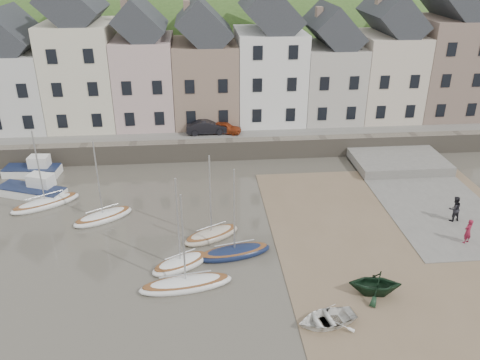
{
  "coord_description": "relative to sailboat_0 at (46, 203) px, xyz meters",
  "views": [
    {
      "loc": [
        -2.81,
        -25.24,
        18.09
      ],
      "look_at": [
        0.0,
        6.0,
        3.0
      ],
      "focal_mm": 36.79,
      "sensor_mm": 36.0,
      "label": 1
    }
  ],
  "objects": [
    {
      "name": "ground",
      "position": [
        14.65,
        -8.97,
        -0.26
      ],
      "size": [
        160.0,
        160.0,
        0.0
      ],
      "primitive_type": "plane",
      "color": "#4C473B",
      "rests_on": "ground"
    },
    {
      "name": "quay_land",
      "position": [
        14.65,
        23.03,
        0.49
      ],
      "size": [
        90.0,
        30.0,
        1.5
      ],
      "primitive_type": "cube",
      "color": "#3B5B24",
      "rests_on": "ground"
    },
    {
      "name": "quay_street",
      "position": [
        14.65,
        11.53,
        1.29
      ],
      "size": [
        70.0,
        7.0,
        0.1
      ],
      "primitive_type": "cube",
      "color": "slate",
      "rests_on": "quay_land"
    },
    {
      "name": "seawall",
      "position": [
        14.65,
        8.03,
        0.64
      ],
      "size": [
        70.0,
        1.2,
        1.8
      ],
      "primitive_type": "cube",
      "color": "slate",
      "rests_on": "ground"
    },
    {
      "name": "beach",
      "position": [
        25.65,
        -8.97,
        -0.23
      ],
      "size": [
        18.0,
        26.0,
        0.06
      ],
      "primitive_type": "cube",
      "color": "brown",
      "rests_on": "ground"
    },
    {
      "name": "slipway",
      "position": [
        29.65,
        -0.97,
        -0.2
      ],
      "size": [
        8.0,
        18.0,
        0.12
      ],
      "primitive_type": "cube",
      "color": "slate",
      "rests_on": "ground"
    },
    {
      "name": "hillside",
      "position": [
        9.65,
        51.03,
        -18.25
      ],
      "size": [
        134.4,
        84.0,
        84.0
      ],
      "color": "#3B5B24",
      "rests_on": "ground"
    },
    {
      "name": "townhouse_terrace",
      "position": [
        16.41,
        15.03,
        7.06
      ],
      "size": [
        61.05,
        8.0,
        13.93
      ],
      "color": "white",
      "rests_on": "quay_land"
    },
    {
      "name": "sailboat_0",
      "position": [
        0.0,
        0.0,
        0.0
      ],
      "size": [
        5.21,
        3.97,
        6.32
      ],
      "color": "white",
      "rests_on": "ground"
    },
    {
      "name": "sailboat_1",
      "position": [
        4.72,
        -2.5,
        0.0
      ],
      "size": [
        4.57,
        3.56,
        6.32
      ],
      "color": "white",
      "rests_on": "ground"
    },
    {
      "name": "sailboat_2",
      "position": [
        12.46,
        -5.68,
        0.01
      ],
      "size": [
        4.33,
        3.25,
        6.32
      ],
      "color": "beige",
      "rests_on": "ground"
    },
    {
      "name": "sailboat_3",
      "position": [
        10.43,
        -8.83,
        0.01
      ],
      "size": [
        4.07,
        3.16,
        6.32
      ],
      "color": "white",
      "rests_on": "ground"
    },
    {
      "name": "sailboat_4",
      "position": [
        10.77,
        -10.9,
        -0.0
      ],
      "size": [
        5.64,
        2.28,
        6.32
      ],
      "color": "white",
      "rests_on": "ground"
    },
    {
      "name": "sailboat_5",
      "position": [
        13.86,
        -7.89,
        0.0
      ],
      "size": [
        5.02,
        2.51,
        6.32
      ],
      "color": "#141F40",
      "rests_on": "ground"
    },
    {
      "name": "motorboat_0",
      "position": [
        -1.33,
        1.85,
        0.32
      ],
      "size": [
        5.78,
        3.64,
        1.7
      ],
      "color": "white",
      "rests_on": "ground"
    },
    {
      "name": "motorboat_2",
      "position": [
        -2.45,
        5.91,
        0.32
      ],
      "size": [
        4.86,
        2.18,
        1.7
      ],
      "color": "white",
      "rests_on": "ground"
    },
    {
      "name": "rowboat_white",
      "position": [
        18.15,
        -14.67,
        0.13
      ],
      "size": [
        3.58,
        2.89,
        0.66
      ],
      "primitive_type": "imported",
      "rotation": [
        0.0,
        0.0,
        -1.36
      ],
      "color": "white",
      "rests_on": "beach"
    },
    {
      "name": "rowboat_green",
      "position": [
        21.46,
        -12.53,
        0.57
      ],
      "size": [
        3.28,
        2.94,
        1.55
      ],
      "primitive_type": "imported",
      "rotation": [
        0.0,
        0.0,
        -1.72
      ],
      "color": "black",
      "rests_on": "beach"
    },
    {
      "name": "person_red",
      "position": [
        29.33,
        -7.93,
        0.73
      ],
      "size": [
        0.75,
        0.65,
        1.75
      ],
      "primitive_type": "imported",
      "rotation": [
        0.0,
        0.0,
        3.57
      ],
      "color": "maroon",
      "rests_on": "slipway"
    },
    {
      "name": "person_dark",
      "position": [
        29.83,
        -5.05,
        0.81
      ],
      "size": [
        1.03,
        0.86,
        1.9
      ],
      "primitive_type": "imported",
      "rotation": [
        0.0,
        0.0,
        3.3
      ],
      "color": "black",
      "rests_on": "slipway"
    },
    {
      "name": "car_left",
      "position": [
        14.39,
        10.53,
        1.88
      ],
      "size": [
        3.43,
        2.23,
        1.09
      ],
      "primitive_type": "imported",
      "rotation": [
        0.0,
        0.0,
        1.25
      ],
      "color": "#A13A17",
      "rests_on": "quay_street"
    },
    {
      "name": "car_right",
      "position": [
        12.7,
        10.53,
        2.0
      ],
      "size": [
        4.03,
        1.49,
        1.32
      ],
      "primitive_type": "imported",
      "rotation": [
        0.0,
        0.0,
        1.6
      ],
      "color": "black",
      "rests_on": "quay_street"
    }
  ]
}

